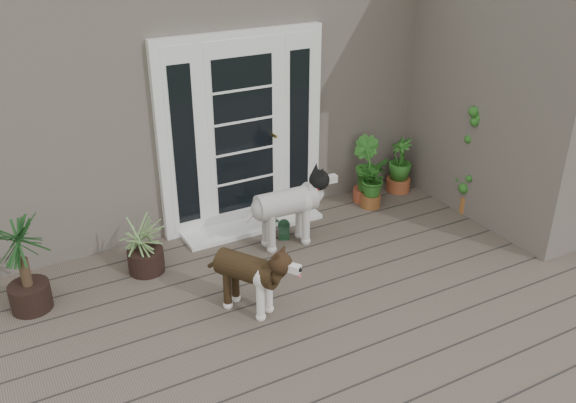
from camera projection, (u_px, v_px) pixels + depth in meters
name	position (u px, v px, depth m)	size (l,w,h in m)	color
deck	(370.00, 322.00, 5.52)	(6.20, 4.60, 0.12)	#6B5B4C
house_main	(191.00, 58.00, 8.21)	(7.40, 4.00, 3.10)	#665E54
house_wing	(532.00, 87.00, 6.97)	(1.60, 2.40, 3.10)	#665E54
door_unit	(242.00, 132.00, 6.66)	(1.90, 0.14, 2.15)	white
door_step	(253.00, 225.00, 6.97)	(1.60, 0.40, 0.05)	white
brindle_dog	(248.00, 280.00, 5.45)	(0.33, 0.77, 0.64)	#372614
white_dog	(286.00, 214.00, 6.48)	(0.38, 0.88, 0.73)	white
spider_plant	(144.00, 243.00, 6.03)	(0.59, 0.59, 0.63)	#85945B
yucca	(23.00, 261.00, 5.39)	(0.69, 0.69, 0.99)	black
herb_a	(371.00, 188.00, 7.34)	(0.39, 0.39, 0.50)	#285618
herb_b	(365.00, 178.00, 7.47)	(0.40, 0.40, 0.60)	#215819
herb_c	(399.00, 170.00, 7.73)	(0.36, 0.36, 0.55)	#1E651D
sapling	(478.00, 153.00, 7.00)	(0.44, 0.44, 1.49)	#1A4D16
clog_left	(270.00, 219.00, 7.06)	(0.13, 0.27, 0.08)	black
clog_right	(284.00, 230.00, 6.82)	(0.16, 0.34, 0.10)	black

